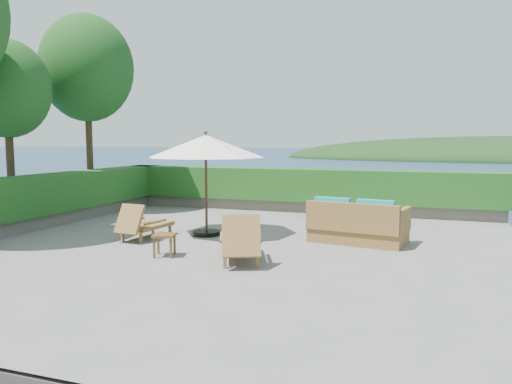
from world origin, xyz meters
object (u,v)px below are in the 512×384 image
(lounge_right, at_px, (240,241))
(patio_umbrella, at_px, (206,147))
(side_table, at_px, (164,238))
(wicker_loveseat, at_px, (357,225))
(lounge_left, at_px, (143,224))

(lounge_right, bearing_deg, patio_umbrella, 105.36)
(lounge_right, xyz_separation_m, side_table, (-1.55, -0.08, -0.03))
(lounge_right, bearing_deg, side_table, 160.13)
(patio_umbrella, height_order, side_table, patio_umbrella)
(lounge_right, height_order, side_table, lounge_right)
(side_table, bearing_deg, wicker_loveseat, 37.03)
(patio_umbrella, xyz_separation_m, lounge_left, (-1.16, -0.91, -1.73))
(lounge_right, bearing_deg, lounge_left, 133.54)
(lounge_left, xyz_separation_m, wicker_loveseat, (4.66, 1.19, 0.04))
(lounge_left, xyz_separation_m, lounge_right, (2.87, -1.25, 0.04))
(patio_umbrella, relative_size, lounge_left, 2.18)
(side_table, height_order, wicker_loveseat, wicker_loveseat)
(patio_umbrella, distance_m, side_table, 2.83)
(lounge_left, bearing_deg, wicker_loveseat, 20.16)
(lounge_left, relative_size, side_table, 2.96)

